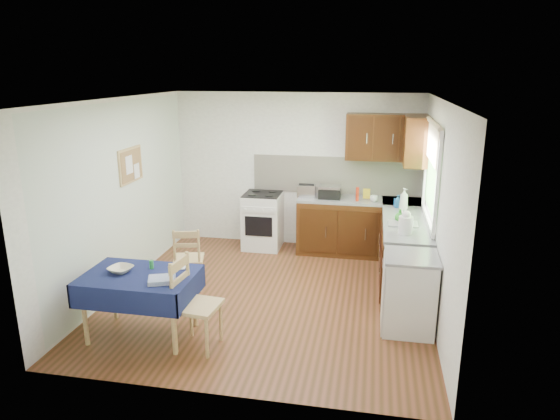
% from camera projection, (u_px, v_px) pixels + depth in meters
% --- Properties ---
extents(floor, '(4.20, 4.20, 0.00)m').
position_uv_depth(floor, '(270.00, 296.00, 6.49)').
color(floor, '#4B2E14').
rests_on(floor, ground).
extents(ceiling, '(4.00, 4.20, 0.02)m').
position_uv_depth(ceiling, '(269.00, 100.00, 5.81)').
color(ceiling, white).
rests_on(ceiling, wall_back).
extents(wall_back, '(4.00, 0.02, 2.50)m').
position_uv_depth(wall_back, '(296.00, 171.00, 8.14)').
color(wall_back, white).
rests_on(wall_back, ground).
extents(wall_front, '(4.00, 0.02, 2.50)m').
position_uv_depth(wall_front, '(218.00, 266.00, 4.17)').
color(wall_front, white).
rests_on(wall_front, ground).
extents(wall_left, '(0.02, 4.20, 2.50)m').
position_uv_depth(wall_left, '(120.00, 196.00, 6.51)').
color(wall_left, silver).
rests_on(wall_left, ground).
extents(wall_right, '(0.02, 4.20, 2.50)m').
position_uv_depth(wall_right, '(438.00, 211.00, 5.79)').
color(wall_right, white).
rests_on(wall_right, ground).
extents(base_cabinets, '(1.90, 2.30, 0.86)m').
position_uv_depth(base_cabinets, '(378.00, 240.00, 7.32)').
color(base_cabinets, black).
rests_on(base_cabinets, ground).
extents(worktop_back, '(1.90, 0.60, 0.04)m').
position_uv_depth(worktop_back, '(359.00, 200.00, 7.76)').
color(worktop_back, slate).
rests_on(worktop_back, base_cabinets).
extents(worktop_right, '(0.60, 1.70, 0.04)m').
position_uv_depth(worktop_right, '(406.00, 224.00, 6.56)').
color(worktop_right, slate).
rests_on(worktop_right, base_cabinets).
extents(worktop_corner, '(0.60, 0.60, 0.04)m').
position_uv_depth(worktop_corner, '(402.00, 202.00, 7.65)').
color(worktop_corner, slate).
rests_on(worktop_corner, base_cabinets).
extents(splashback, '(2.70, 0.02, 0.60)m').
position_uv_depth(splashback, '(336.00, 175.00, 8.02)').
color(splashback, silver).
rests_on(splashback, wall_back).
extents(upper_cabinets, '(1.20, 0.85, 0.70)m').
position_uv_depth(upper_cabinets, '(395.00, 138.00, 7.42)').
color(upper_cabinets, black).
rests_on(upper_cabinets, wall_back).
extents(stove, '(0.60, 0.61, 0.92)m').
position_uv_depth(stove, '(263.00, 220.00, 8.16)').
color(stove, silver).
rests_on(stove, ground).
extents(window, '(0.04, 1.48, 1.26)m').
position_uv_depth(window, '(432.00, 166.00, 6.35)').
color(window, '#2F5D26').
rests_on(window, wall_right).
extents(fridge, '(0.58, 0.60, 0.89)m').
position_uv_depth(fridge, '(409.00, 293.00, 5.54)').
color(fridge, silver).
rests_on(fridge, ground).
extents(corkboard, '(0.04, 0.62, 0.47)m').
position_uv_depth(corkboard, '(131.00, 165.00, 6.70)').
color(corkboard, tan).
rests_on(corkboard, wall_left).
extents(dining_table, '(1.20, 0.81, 0.72)m').
position_uv_depth(dining_table, '(140.00, 283.00, 5.37)').
color(dining_table, '#0E0D36').
rests_on(dining_table, ground).
extents(chair_far, '(0.47, 0.47, 0.87)m').
position_uv_depth(chair_far, '(188.00, 257.00, 6.58)').
color(chair_far, tan).
rests_on(chair_far, ground).
extents(chair_near, '(0.48, 0.48, 0.98)m').
position_uv_depth(chair_near, '(193.00, 301.00, 5.18)').
color(chair_near, tan).
rests_on(chair_near, ground).
extents(toaster, '(0.28, 0.17, 0.22)m').
position_uv_depth(toaster, '(307.00, 191.00, 7.85)').
color(toaster, '#BBBBC0').
rests_on(toaster, worktop_back).
extents(sandwich_press, '(0.33, 0.29, 0.20)m').
position_uv_depth(sandwich_press, '(330.00, 192.00, 7.79)').
color(sandwich_press, black).
rests_on(sandwich_press, worktop_back).
extents(sauce_bottle, '(0.05, 0.05, 0.21)m').
position_uv_depth(sauce_bottle, '(357.00, 194.00, 7.60)').
color(sauce_bottle, red).
rests_on(sauce_bottle, worktop_back).
extents(yellow_packet, '(0.12, 0.09, 0.14)m').
position_uv_depth(yellow_packet, '(367.00, 194.00, 7.79)').
color(yellow_packet, yellow).
rests_on(yellow_packet, worktop_back).
extents(dish_rack, '(0.38, 0.29, 0.18)m').
position_uv_depth(dish_rack, '(403.00, 223.00, 6.46)').
color(dish_rack, '#99989E').
rests_on(dish_rack, worktop_right).
extents(kettle, '(0.17, 0.17, 0.29)m').
position_uv_depth(kettle, '(406.00, 223.00, 6.08)').
color(kettle, silver).
rests_on(kettle, worktop_right).
extents(cup, '(0.12, 0.12, 0.09)m').
position_uv_depth(cup, '(374.00, 199.00, 7.59)').
color(cup, silver).
rests_on(cup, worktop_back).
extents(soap_bottle_a, '(0.17, 0.17, 0.32)m').
position_uv_depth(soap_bottle_a, '(404.00, 199.00, 7.10)').
color(soap_bottle_a, silver).
rests_on(soap_bottle_a, worktop_right).
extents(soap_bottle_b, '(0.11, 0.10, 0.19)m').
position_uv_depth(soap_bottle_b, '(398.00, 201.00, 7.26)').
color(soap_bottle_b, '#1F6DB9').
rests_on(soap_bottle_b, worktop_right).
extents(soap_bottle_c, '(0.19, 0.19, 0.17)m').
position_uv_depth(soap_bottle_c, '(400.00, 215.00, 6.57)').
color(soap_bottle_c, green).
rests_on(soap_bottle_c, worktop_right).
extents(plate_bowl, '(0.30, 0.30, 0.06)m').
position_uv_depth(plate_bowl, '(121.00, 269.00, 5.39)').
color(plate_bowl, beige).
rests_on(plate_bowl, dining_table).
extents(book, '(0.17, 0.21, 0.02)m').
position_uv_depth(book, '(173.00, 266.00, 5.54)').
color(book, white).
rests_on(book, dining_table).
extents(spice_jar, '(0.05, 0.05, 0.10)m').
position_uv_depth(spice_jar, '(151.00, 264.00, 5.48)').
color(spice_jar, '#268E3E').
rests_on(spice_jar, dining_table).
extents(tea_towel, '(0.33, 0.30, 0.05)m').
position_uv_depth(tea_towel, '(162.00, 280.00, 5.14)').
color(tea_towel, navy).
rests_on(tea_towel, dining_table).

